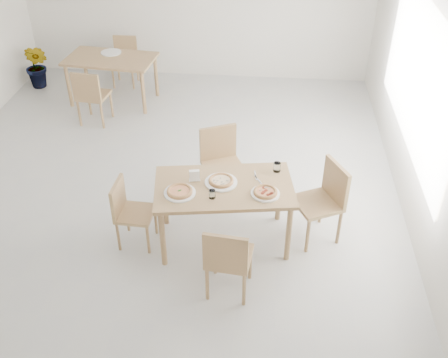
# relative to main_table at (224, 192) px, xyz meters

# --- Properties ---
(room) EXTENTS (7.28, 7.00, 7.00)m
(room) POSITION_rel_main_table_xyz_m (2.07, 1.26, 0.84)
(room) COLOR #BABAB6
(room) RESTS_ON ground
(main_table) EXTENTS (1.55, 1.03, 0.75)m
(main_table) POSITION_rel_main_table_xyz_m (0.00, 0.00, 0.00)
(main_table) COLOR #A18253
(main_table) RESTS_ON ground
(chair_south) EXTENTS (0.46, 0.46, 0.85)m
(chair_south) POSITION_rel_main_table_xyz_m (0.11, -0.80, -0.17)
(chair_south) COLOR tan
(chair_south) RESTS_ON ground
(chair_north) EXTENTS (0.60, 0.60, 0.92)m
(chair_north) POSITION_rel_main_table_xyz_m (-0.12, 0.84, -0.13)
(chair_north) COLOR tan
(chair_north) RESTS_ON ground
(chair_west) EXTENTS (0.40, 0.40, 0.78)m
(chair_west) POSITION_rel_main_table_xyz_m (-1.02, -0.11, -0.21)
(chair_west) COLOR tan
(chair_west) RESTS_ON ground
(chair_east) EXTENTS (0.61, 0.61, 0.92)m
(chair_east) POSITION_rel_main_table_xyz_m (1.07, 0.20, -0.13)
(chair_east) COLOR tan
(chair_east) RESTS_ON ground
(plate_margherita) EXTENTS (0.33, 0.33, 0.02)m
(plate_margherita) POSITION_rel_main_table_xyz_m (-0.44, -0.18, 0.10)
(plate_margherita) COLOR white
(plate_margherita) RESTS_ON main_table
(plate_mushroom) EXTENTS (0.34, 0.34, 0.02)m
(plate_mushroom) POSITION_rel_main_table_xyz_m (-0.04, 0.05, 0.10)
(plate_mushroom) COLOR white
(plate_mushroom) RESTS_ON main_table
(plate_pepperoni) EXTENTS (0.30, 0.30, 0.02)m
(plate_pepperoni) POSITION_rel_main_table_xyz_m (0.43, -0.11, 0.10)
(plate_pepperoni) COLOR white
(plate_pepperoni) RESTS_ON main_table
(pizza_margherita) EXTENTS (0.34, 0.34, 0.03)m
(pizza_margherita) POSITION_rel_main_table_xyz_m (-0.44, -0.18, 0.12)
(pizza_margherita) COLOR tan
(pizza_margherita) RESTS_ON plate_margherita
(pizza_mushroom) EXTENTS (0.27, 0.27, 0.03)m
(pizza_mushroom) POSITION_rel_main_table_xyz_m (-0.04, 0.05, 0.12)
(pizza_mushroom) COLOR tan
(pizza_mushroom) RESTS_ON plate_mushroom
(pizza_pepperoni) EXTENTS (0.28, 0.28, 0.03)m
(pizza_pepperoni) POSITION_rel_main_table_xyz_m (0.43, -0.11, 0.12)
(pizza_pepperoni) COLOR tan
(pizza_pepperoni) RESTS_ON plate_pepperoni
(tumbler_a) EXTENTS (0.08, 0.08, 0.10)m
(tumbler_a) POSITION_rel_main_table_xyz_m (0.54, 0.33, 0.14)
(tumbler_a) COLOR white
(tumbler_a) RESTS_ON main_table
(tumbler_b) EXTENTS (0.07, 0.07, 0.09)m
(tumbler_b) POSITION_rel_main_table_xyz_m (-0.10, -0.22, 0.13)
(tumbler_b) COLOR white
(tumbler_b) RESTS_ON main_table
(napkin_holder) EXTENTS (0.13, 0.08, 0.13)m
(napkin_holder) POSITION_rel_main_table_xyz_m (-0.32, 0.06, 0.15)
(napkin_holder) COLOR silver
(napkin_holder) RESTS_ON main_table
(fork_a) EXTENTS (0.10, 0.17, 0.01)m
(fork_a) POSITION_rel_main_table_xyz_m (0.35, 0.14, 0.09)
(fork_a) COLOR silver
(fork_a) RESTS_ON main_table
(fork_b) EXTENTS (0.04, 0.18, 0.01)m
(fork_b) POSITION_rel_main_table_xyz_m (0.32, 0.22, 0.09)
(fork_b) COLOR silver
(fork_b) RESTS_ON main_table
(second_table) EXTENTS (1.46, 0.93, 0.75)m
(second_table) POSITION_rel_main_table_xyz_m (-2.13, 3.27, -0.00)
(second_table) COLOR tan
(second_table) RESTS_ON ground
(chair_back_s) EXTENTS (0.48, 0.48, 0.87)m
(chair_back_s) POSITION_rel_main_table_xyz_m (-2.24, 2.47, -0.16)
(chair_back_s) COLOR tan
(chair_back_s) RESTS_ON ground
(chair_back_n) EXTENTS (0.41, 0.41, 0.82)m
(chair_back_n) POSITION_rel_main_table_xyz_m (-2.11, 3.99, -0.19)
(chair_back_n) COLOR tan
(chair_back_n) RESTS_ON ground
(plate_empty) EXTENTS (0.33, 0.33, 0.02)m
(plate_empty) POSITION_rel_main_table_xyz_m (-2.17, 3.47, 0.10)
(plate_empty) COLOR white
(plate_empty) RESTS_ON second_table
(potted_plant) EXTENTS (0.52, 0.47, 0.78)m
(potted_plant) POSITION_rel_main_table_xyz_m (-3.56, 3.65, -0.27)
(potted_plant) COLOR #206D25
(potted_plant) RESTS_ON ground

